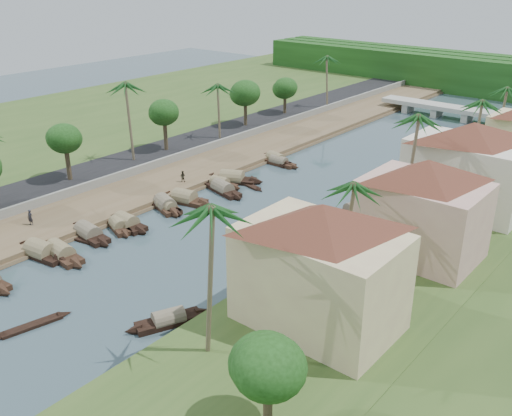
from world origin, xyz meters
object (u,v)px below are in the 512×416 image
Objects in this scene: building_near at (320,265)px; person_near at (30,217)px; bridge at (452,110)px; sampan_1 at (41,252)px.

person_near is at bearing -173.17° from building_near.
building_near is at bearing -12.79° from person_near.
bridge reaches higher than sampan_1.
person_near is (-16.18, -78.22, -0.04)m from bridge.
building_near is 8.37× the size of person_near.
person_near reaches higher than bridge.
bridge is at bearing 104.39° from building_near.
sampan_1 is at bearing -166.92° from building_near.
person_near is at bearing -101.69° from bridge.
bridge is 15.79× the size of person_near.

